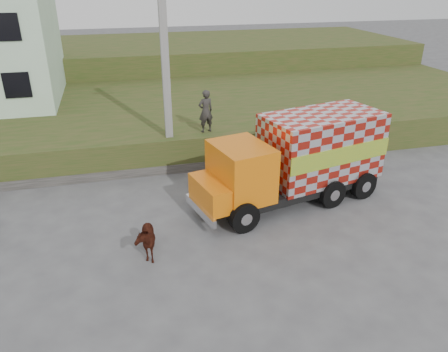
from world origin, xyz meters
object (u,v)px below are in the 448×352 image
object	(u,v)px
cargo_truck	(299,158)
pedestrian	(206,111)
utility_pole	(166,76)
cow	(144,238)

from	to	relation	value
cargo_truck	pedestrian	size ratio (longest dim) A/B	4.06
utility_pole	cargo_truck	size ratio (longest dim) A/B	1.05
cargo_truck	pedestrian	bearing A→B (deg)	108.30
cargo_truck	cow	xyz separation A→B (m)	(-5.95, -2.31, -1.07)
cargo_truck	pedestrian	xyz separation A→B (m)	(-2.60, 4.26, 0.77)
cow	pedestrian	size ratio (longest dim) A/B	0.76
cargo_truck	pedestrian	world-z (taller)	pedestrian
cow	utility_pole	bearing A→B (deg)	74.59
utility_pole	cow	world-z (taller)	utility_pole
utility_pole	pedestrian	size ratio (longest dim) A/B	4.27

